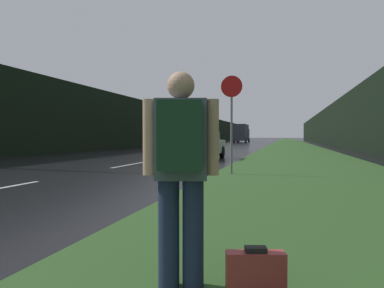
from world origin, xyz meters
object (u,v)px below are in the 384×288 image
(suitcase, at_px, (256,272))
(delivery_truck, at_px, (241,133))
(car_passing_near, at_px, (201,145))
(stop_sign, at_px, (231,114))
(hitchhiker_with_backpack, at_px, (181,165))

(suitcase, distance_m, delivery_truck, 65.70)
(car_passing_near, bearing_deg, delivery_truck, -85.29)
(car_passing_near, bearing_deg, stop_sign, 111.37)
(car_passing_near, bearing_deg, hitchhiker_with_backpack, 103.25)
(hitchhiker_with_backpack, relative_size, delivery_truck, 0.20)
(stop_sign, xyz_separation_m, hitchhiker_with_backpack, (0.87, -8.21, -0.91))
(car_passing_near, distance_m, delivery_truck, 50.42)
(suitcase, bearing_deg, car_passing_near, 90.27)
(stop_sign, height_order, car_passing_near, stop_sign)
(stop_sign, xyz_separation_m, car_passing_near, (-2.67, 6.81, -1.15))
(suitcase, xyz_separation_m, car_passing_near, (-4.10, 14.92, 0.58))
(suitcase, xyz_separation_m, delivery_truck, (-8.24, 65.16, 1.71))
(stop_sign, distance_m, delivery_truck, 57.46)
(stop_sign, xyz_separation_m, delivery_truck, (-6.80, 57.06, -0.02))
(hitchhiker_with_backpack, distance_m, delivery_truck, 65.72)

